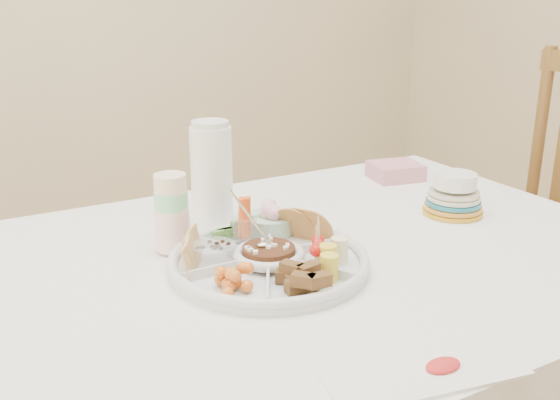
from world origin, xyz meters
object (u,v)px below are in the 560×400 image
chair (560,247)px  plate_stack (454,196)px  party_tray (269,258)px  thermos (212,172)px

chair → plate_stack: size_ratio=7.83×
chair → plate_stack: bearing=171.1°
party_tray → thermos: size_ratio=1.57×
thermos → plate_stack: (0.53, -0.22, -0.08)m
party_tray → chair: bearing=6.1°
chair → thermos: 1.09m
party_tray → plate_stack: 0.54m
party_tray → thermos: 0.30m
plate_stack → thermos: bearing=157.1°
chair → party_tray: (-1.03, -0.11, 0.23)m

